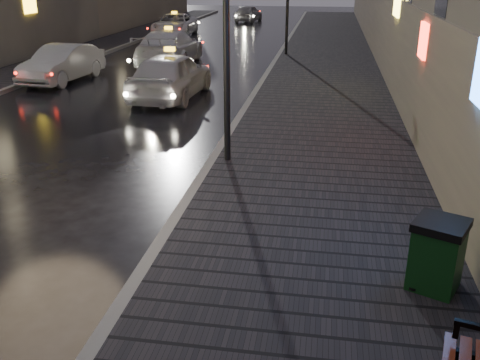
# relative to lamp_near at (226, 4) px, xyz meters

# --- Properties ---
(ground) EXTENTS (120.00, 120.00, 0.00)m
(ground) POSITION_rel_lamp_near_xyz_m (-1.85, -6.00, -3.49)
(ground) COLOR black
(ground) RESTS_ON ground
(sidewalk) EXTENTS (4.60, 58.00, 0.15)m
(sidewalk) POSITION_rel_lamp_near_xyz_m (2.05, 15.00, -3.41)
(sidewalk) COLOR black
(sidewalk) RESTS_ON ground
(curb) EXTENTS (0.20, 58.00, 0.15)m
(curb) POSITION_rel_lamp_near_xyz_m (-0.35, 15.00, -3.41)
(curb) COLOR slate
(curb) RESTS_ON ground
(sidewalk_far) EXTENTS (2.40, 58.00, 0.15)m
(sidewalk_far) POSITION_rel_lamp_near_xyz_m (-10.55, 15.00, -3.41)
(sidewalk_far) COLOR black
(sidewalk_far) RESTS_ON ground
(curb_far) EXTENTS (0.20, 58.00, 0.15)m
(curb_far) POSITION_rel_lamp_near_xyz_m (-9.25, 15.00, -3.41)
(curb_far) COLOR slate
(curb_far) RESTS_ON ground
(lamp_near) EXTENTS (0.36, 0.36, 5.28)m
(lamp_near) POSITION_rel_lamp_near_xyz_m (0.00, 0.00, 0.00)
(lamp_near) COLOR black
(lamp_near) RESTS_ON sidewalk
(trash_bin) EXTENTS (0.85, 0.85, 0.98)m
(trash_bin) POSITION_rel_lamp_near_xyz_m (3.68, -4.63, -2.84)
(trash_bin) COLOR black
(trash_bin) RESTS_ON sidewalk
(taxi_near) EXTENTS (2.07, 4.72, 1.58)m
(taxi_near) POSITION_rel_lamp_near_xyz_m (-3.11, 6.29, -2.70)
(taxi_near) COLOR silver
(taxi_near) RESTS_ON ground
(car_left_mid) EXTENTS (1.86, 4.35, 1.39)m
(car_left_mid) POSITION_rel_lamp_near_xyz_m (-8.10, 8.41, -2.79)
(car_left_mid) COLOR #A3A3AB
(car_left_mid) RESTS_ON ground
(taxi_mid) EXTENTS (2.45, 5.56, 1.59)m
(taxi_mid) POSITION_rel_lamp_near_xyz_m (-5.05, 12.75, -2.70)
(taxi_mid) COLOR white
(taxi_mid) RESTS_ON ground
(taxi_far) EXTENTS (2.59, 5.15, 1.40)m
(taxi_far) POSITION_rel_lamp_near_xyz_m (-7.93, 23.84, -2.79)
(taxi_far) COLOR white
(taxi_far) RESTS_ON ground
(car_far) EXTENTS (2.08, 4.10, 1.34)m
(car_far) POSITION_rel_lamp_near_xyz_m (-4.61, 34.16, -2.82)
(car_far) COLOR gray
(car_far) RESTS_ON ground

